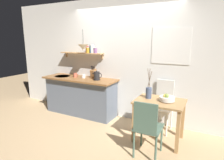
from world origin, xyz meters
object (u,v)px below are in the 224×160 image
Objects in this scene: coffee_mug_by_sink at (75,75)px; dining_chair_near at (147,126)px; dining_table at (159,108)px; pendant_lamp at (83,47)px; dining_chair_far at (163,103)px; coffee_mug_spare at (84,76)px; twig_vase at (149,93)px; fruit_bowl at (167,98)px; electric_kettle at (97,76)px; knife_block at (94,73)px.

dining_chair_near is at bearing -24.85° from coffee_mug_by_sink.
dining_table is 1.84× the size of pendant_lamp.
pendant_lamp is at bearing 153.46° from dining_chair_near.
coffee_mug_spare is at bearing -177.09° from dining_chair_far.
coffee_mug_by_sink is (-1.93, 0.34, 0.09)m from twig_vase.
fruit_bowl is at bearing -4.47° from twig_vase.
dining_chair_far is at bearing 5.97° from pendant_lamp.
dining_chair_near is 7.31× the size of coffee_mug_spare.
dining_table is 3.19× the size of fruit_bowl.
dining_chair_far is 1.84× the size of twig_vase.
fruit_bowl is at bearing -10.42° from coffee_mug_spare.
twig_vase is 1.81m from pendant_lamp.
electric_kettle is 0.25m from knife_block.
dining_chair_near is at bearing -73.45° from twig_vase.
twig_vase is at bearing -17.39° from knife_block.
coffee_mug_by_sink is (-2.13, 0.98, 0.43)m from dining_chair_near.
electric_kettle is at bearing -5.61° from coffee_mug_spare.
coffee_mug_by_sink is at bearing 177.25° from electric_kettle.
dining_table is at bearing -173.24° from fruit_bowl.
knife_block is 0.25m from coffee_mug_spare.
dining_table is 2.12m from pendant_lamp.
knife_block is (-1.71, 0.51, 0.41)m from dining_table.
electric_kettle is 0.64m from coffee_mug_by_sink.
electric_kettle is 0.40m from coffee_mug_spare.
dining_chair_near is at bearing -26.54° from pendant_lamp.
dining_chair_near is 0.70m from fruit_bowl.
dining_table is 0.91× the size of dining_chair_near.
pendant_lamp reaches higher than coffee_mug_by_sink.
coffee_mug_spare is at bearing 169.58° from fruit_bowl.
fruit_bowl is at bearing -8.23° from pendant_lamp.
fruit_bowl is 0.91× the size of knife_block.
dining_table is 0.34m from twig_vase.
coffee_mug_by_sink is at bearing 165.48° from pendant_lamp.
fruit_bowl is 2.30m from coffee_mug_by_sink.
electric_kettle is at bearing -39.90° from knife_block.
pendant_lamp is at bearing -14.52° from coffee_mug_by_sink.
fruit_bowl is at bearing -15.11° from knife_block.
dining_table is 2.90× the size of knife_block.
fruit_bowl is (0.16, -0.47, 0.26)m from dining_chair_far.
dining_table is 0.23m from fruit_bowl.
dining_chair_far is at bearing 109.40° from fruit_bowl.
coffee_mug_by_sink is (-2.27, 0.37, 0.15)m from fruit_bowl.
dining_chair_near is at bearing -103.04° from fruit_bowl.
twig_vase is 1.97m from coffee_mug_by_sink.
pendant_lamp is at bearing -47.39° from coffee_mug_spare.
dining_table is 1.61m from electric_kettle.
fruit_bowl is 2.07m from coffee_mug_spare.
coffee_mug_spare is (-1.89, 0.99, 0.43)m from dining_chair_near.
coffee_mug_by_sink is at bearing -177.96° from coffee_mug_spare.
coffee_mug_by_sink is at bearing 170.03° from dining_table.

